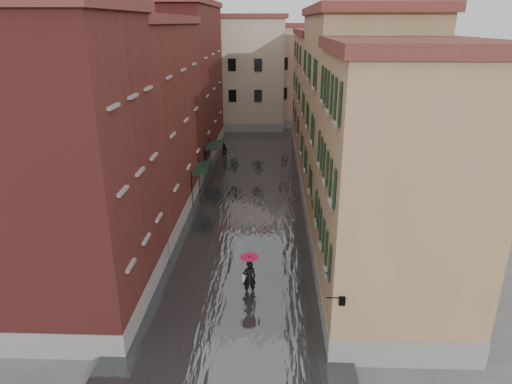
# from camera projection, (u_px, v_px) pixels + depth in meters

# --- Properties ---
(ground) EXTENTS (120.00, 120.00, 0.00)m
(ground) POSITION_uv_depth(u_px,v_px,m) (237.00, 282.00, 23.56)
(ground) COLOR #565759
(ground) RESTS_ON ground
(floodwater) EXTENTS (10.00, 60.00, 0.20)m
(floodwater) POSITION_uv_depth(u_px,v_px,m) (250.00, 192.00, 35.69)
(floodwater) COLOR #414448
(floodwater) RESTS_ON ground
(building_left_near) EXTENTS (6.00, 8.00, 13.00)m
(building_left_near) POSITION_uv_depth(u_px,v_px,m) (70.00, 173.00, 19.65)
(building_left_near) COLOR maroon
(building_left_near) RESTS_ON ground
(building_left_mid) EXTENTS (6.00, 14.00, 12.50)m
(building_left_mid) POSITION_uv_depth(u_px,v_px,m) (140.00, 125.00, 30.03)
(building_left_mid) COLOR maroon
(building_left_mid) RESTS_ON ground
(building_left_far) EXTENTS (6.00, 16.00, 14.00)m
(building_left_far) POSITION_uv_depth(u_px,v_px,m) (182.00, 84.00, 43.82)
(building_left_far) COLOR maroon
(building_left_far) RESTS_ON ground
(building_right_near) EXTENTS (6.00, 8.00, 11.50)m
(building_right_near) POSITION_uv_depth(u_px,v_px,m) (396.00, 193.00, 19.44)
(building_right_near) COLOR #94764C
(building_right_near) RESTS_ON ground
(building_right_mid) EXTENTS (6.00, 14.00, 13.00)m
(building_right_mid) POSITION_uv_depth(u_px,v_px,m) (354.00, 122.00, 29.47)
(building_right_mid) COLOR #95865A
(building_right_mid) RESTS_ON ground
(building_right_far) EXTENTS (6.00, 16.00, 11.50)m
(building_right_far) POSITION_uv_depth(u_px,v_px,m) (328.00, 98.00, 43.78)
(building_right_far) COLOR #94764C
(building_right_far) RESTS_ON ground
(building_end_cream) EXTENTS (12.00, 9.00, 13.00)m
(building_end_cream) POSITION_uv_depth(u_px,v_px,m) (235.00, 74.00, 56.96)
(building_end_cream) COLOR #BCA895
(building_end_cream) RESTS_ON ground
(building_end_pink) EXTENTS (10.00, 9.00, 12.00)m
(building_end_pink) POSITION_uv_depth(u_px,v_px,m) (306.00, 77.00, 58.71)
(building_end_pink) COLOR tan
(building_end_pink) RESTS_ON ground
(awning_near) EXTENTS (1.09, 3.35, 2.80)m
(awning_near) POSITION_uv_depth(u_px,v_px,m) (201.00, 169.00, 33.53)
(awning_near) COLOR black
(awning_near) RESTS_ON ground
(awning_far) EXTENTS (1.09, 3.22, 2.80)m
(awning_far) POSITION_uv_depth(u_px,v_px,m) (212.00, 146.00, 39.54)
(awning_far) COLOR black
(awning_far) RESTS_ON ground
(wall_lantern) EXTENTS (0.71, 0.22, 0.35)m
(wall_lantern) POSITION_uv_depth(u_px,v_px,m) (342.00, 300.00, 16.74)
(wall_lantern) COLOR black
(wall_lantern) RESTS_ON ground
(window_planters) EXTENTS (0.59, 8.38, 0.84)m
(window_planters) POSITION_uv_depth(u_px,v_px,m) (322.00, 227.00, 21.50)
(window_planters) COLOR brown
(window_planters) RESTS_ON ground
(pedestrian_main) EXTENTS (0.93, 0.93, 2.06)m
(pedestrian_main) POSITION_uv_depth(u_px,v_px,m) (249.00, 272.00, 22.06)
(pedestrian_main) COLOR black
(pedestrian_main) RESTS_ON ground
(pedestrian_far) EXTENTS (0.90, 0.80, 1.54)m
(pedestrian_far) POSITION_uv_depth(u_px,v_px,m) (225.00, 151.00, 44.49)
(pedestrian_far) COLOR black
(pedestrian_far) RESTS_ON ground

